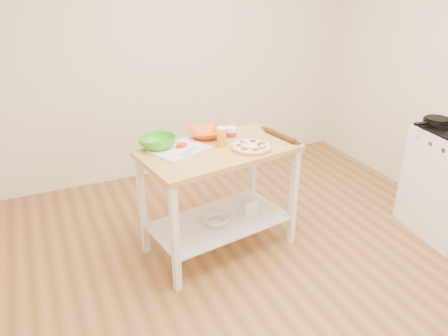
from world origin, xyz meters
TOP-DOWN VIEW (x-y plane):
  - room_shell at (0.00, 0.00)m, footprint 4.04×4.54m
  - prep_island at (-0.27, 0.60)m, footprint 1.27×0.82m
  - skillet at (1.58, 0.23)m, footprint 0.36×0.23m
  - pizza at (-0.05, 0.50)m, footprint 0.32×0.32m
  - cutting_board at (-0.56, 0.71)m, footprint 0.48×0.43m
  - spatula at (-0.51, 0.60)m, footprint 0.13×0.11m
  - knife at (-0.68, 0.84)m, footprint 0.27×0.06m
  - orange_bowl at (-0.27, 0.87)m, footprint 0.32×0.32m
  - green_bowl at (-0.69, 0.81)m, footprint 0.31×0.31m
  - beer_pint at (-0.23, 0.64)m, footprint 0.08×0.08m
  - yogurt_tub at (-0.11, 0.72)m, footprint 0.09×0.09m
  - rolling_pin at (0.27, 0.61)m, footprint 0.10×0.35m
  - shelf_glass_bowl at (-0.32, 0.57)m, footprint 0.28×0.28m
  - shelf_bin at (0.00, 0.63)m, footprint 0.14×0.14m

SIDE VIEW (x-z plane):
  - shelf_glass_bowl at x=-0.32m, z-range 0.26..0.33m
  - shelf_bin at x=0.00m, z-range 0.26..0.38m
  - prep_island at x=-0.27m, z-range 0.20..1.10m
  - cutting_board at x=-0.56m, z-range 0.89..0.93m
  - spatula at x=-0.51m, z-range 0.91..0.92m
  - pizza at x=-0.05m, z-range 0.89..0.94m
  - knife at x=-0.68m, z-range 0.91..0.92m
  - rolling_pin at x=0.27m, z-range 0.90..0.94m
  - orange_bowl at x=-0.27m, z-range 0.90..0.97m
  - green_bowl at x=-0.69m, z-range 0.90..0.99m
  - yogurt_tub at x=-0.11m, z-range 0.86..1.05m
  - skillet at x=1.58m, z-range 0.96..0.99m
  - beer_pint at x=-0.23m, z-range 0.90..1.05m
  - room_shell at x=0.00m, z-range -0.02..2.72m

